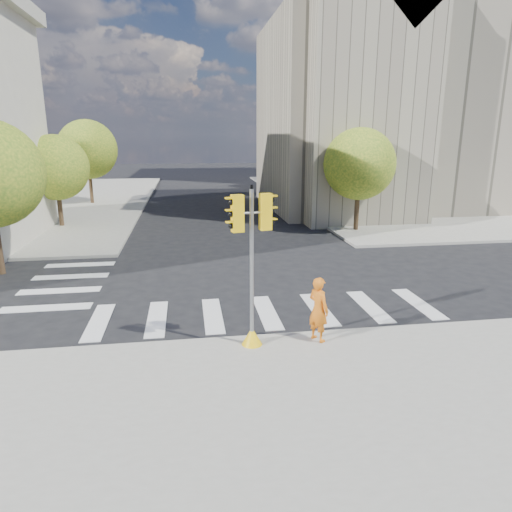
{
  "coord_description": "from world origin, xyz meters",
  "views": [
    {
      "loc": [
        -2.59,
        -15.98,
        5.74
      ],
      "look_at": [
        -0.54,
        -2.51,
        2.1
      ],
      "focal_mm": 32.0,
      "sensor_mm": 36.0,
      "label": 1
    }
  ],
  "objects_px": {
    "lamp_near": "(345,152)",
    "lamp_far": "(296,147)",
    "traffic_signal": "(252,281)",
    "photographer": "(318,309)"
  },
  "relations": [
    {
      "from": "lamp_far",
      "to": "photographer",
      "type": "height_order",
      "value": "lamp_far"
    },
    {
      "from": "lamp_near",
      "to": "traffic_signal",
      "type": "relative_size",
      "value": 1.85
    },
    {
      "from": "lamp_near",
      "to": "lamp_far",
      "type": "relative_size",
      "value": 1.0
    },
    {
      "from": "lamp_near",
      "to": "photographer",
      "type": "bearing_deg",
      "value": -110.93
    },
    {
      "from": "lamp_near",
      "to": "photographer",
      "type": "height_order",
      "value": "lamp_near"
    },
    {
      "from": "traffic_signal",
      "to": "photographer",
      "type": "xyz_separation_m",
      "value": [
        1.86,
        0.0,
        -0.92
      ]
    },
    {
      "from": "lamp_near",
      "to": "traffic_signal",
      "type": "distance_m",
      "value": 20.81
    },
    {
      "from": "lamp_far",
      "to": "traffic_signal",
      "type": "bearing_deg",
      "value": -105.39
    },
    {
      "from": "lamp_far",
      "to": "lamp_near",
      "type": "bearing_deg",
      "value": -90.0
    },
    {
      "from": "lamp_far",
      "to": "traffic_signal",
      "type": "xyz_separation_m",
      "value": [
        -8.97,
        -32.6,
        -2.58
      ]
    }
  ]
}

